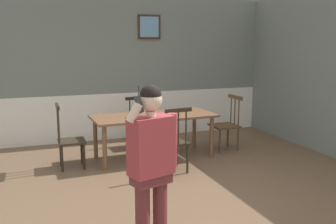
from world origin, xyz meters
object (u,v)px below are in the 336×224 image
at_px(chair_near_window, 69,139).
at_px(person_figure, 152,159).
at_px(chair_by_doorway, 173,141).
at_px(chair_at_table_head, 226,124).
at_px(dining_table, 154,119).
at_px(chair_opposite_corner, 139,123).

height_order(chair_near_window, person_figure, person_figure).
bearing_deg(chair_by_doorway, chair_at_table_head, 24.71).
relative_size(dining_table, chair_near_window, 2.05).
bearing_deg(dining_table, chair_by_doorway, -87.58).
distance_m(dining_table, chair_near_window, 1.45).
xyz_separation_m(dining_table, chair_at_table_head, (1.43, 0.05, -0.20)).
height_order(chair_near_window, chair_at_table_head, chair_near_window).
bearing_deg(chair_near_window, chair_at_table_head, 93.23).
xyz_separation_m(chair_near_window, chair_by_doorway, (1.47, -0.78, 0.02)).
height_order(dining_table, chair_opposite_corner, chair_opposite_corner).
bearing_deg(chair_opposite_corner, chair_by_doorway, 88.19).
distance_m(dining_table, chair_opposite_corner, 0.86).
bearing_deg(chair_near_window, chair_by_doorway, 63.22).
xyz_separation_m(chair_by_doorway, chair_at_table_head, (1.40, 0.88, -0.01)).
bearing_deg(chair_near_window, dining_table, 93.22).
xyz_separation_m(chair_by_doorway, person_figure, (-1.00, -2.05, 0.43)).
xyz_separation_m(chair_near_window, chair_at_table_head, (2.87, 0.10, 0.00)).
xyz_separation_m(dining_table, chair_by_doorway, (0.04, -0.83, -0.18)).
height_order(chair_at_table_head, person_figure, person_figure).
height_order(chair_by_doorway, chair_at_table_head, chair_by_doorway).
height_order(chair_near_window, chair_opposite_corner, chair_near_window).
distance_m(chair_by_doorway, person_figure, 2.32).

